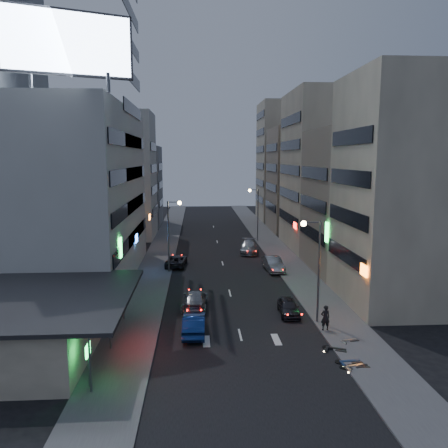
{
  "coord_description": "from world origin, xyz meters",
  "views": [
    {
      "loc": [
        -3.07,
        -26.29,
        12.86
      ],
      "look_at": [
        -0.45,
        15.77,
        6.46
      ],
      "focal_mm": 35.0,
      "sensor_mm": 36.0,
      "label": 1
    }
  ],
  "objects": [
    {
      "name": "ground",
      "position": [
        0.0,
        0.0,
        0.0
      ],
      "size": [
        180.0,
        180.0,
        0.0
      ],
      "primitive_type": "plane",
      "color": "black",
      "rests_on": "ground"
    },
    {
      "name": "sidewalk_left",
      "position": [
        -8.0,
        30.0,
        0.06
      ],
      "size": [
        4.0,
        120.0,
        0.12
      ],
      "primitive_type": "cube",
      "color": "#4C4C4F",
      "rests_on": "ground"
    },
    {
      "name": "sidewalk_right",
      "position": [
        8.0,
        30.0,
        0.06
      ],
      "size": [
        4.0,
        120.0,
        0.12
      ],
      "primitive_type": "cube",
      "color": "#4C4C4F",
      "rests_on": "ground"
    },
    {
      "name": "food_court",
      "position": [
        -13.9,
        2.0,
        1.98
      ],
      "size": [
        11.0,
        13.0,
        3.88
      ],
      "color": "beige",
      "rests_on": "ground"
    },
    {
      "name": "white_building",
      "position": [
        -17.0,
        20.0,
        9.0
      ],
      "size": [
        14.0,
        24.0,
        18.0
      ],
      "primitive_type": "cube",
      "color": "#B6B7B2",
      "rests_on": "ground"
    },
    {
      "name": "shophouse_near",
      "position": [
        15.0,
        10.5,
        10.0
      ],
      "size": [
        10.0,
        11.0,
        20.0
      ],
      "primitive_type": "cube",
      "color": "beige",
      "rests_on": "ground"
    },
    {
      "name": "shophouse_mid",
      "position": [
        15.5,
        22.0,
        8.0
      ],
      "size": [
        11.0,
        12.0,
        16.0
      ],
      "primitive_type": "cube",
      "color": "gray",
      "rests_on": "ground"
    },
    {
      "name": "shophouse_far",
      "position": [
        15.0,
        35.0,
        11.0
      ],
      "size": [
        10.0,
        14.0,
        22.0
      ],
      "primitive_type": "cube",
      "color": "beige",
      "rests_on": "ground"
    },
    {
      "name": "far_left_a",
      "position": [
        -15.5,
        45.0,
        10.0
      ],
      "size": [
        11.0,
        10.0,
        20.0
      ],
      "primitive_type": "cube",
      "color": "#B6B7B2",
      "rests_on": "ground"
    },
    {
      "name": "far_left_b",
      "position": [
        -16.0,
        58.0,
        7.5
      ],
      "size": [
        12.0,
        10.0,
        15.0
      ],
      "primitive_type": "cube",
      "color": "gray",
      "rests_on": "ground"
    },
    {
      "name": "far_right_a",
      "position": [
        15.5,
        50.0,
        9.0
      ],
      "size": [
        11.0,
        12.0,
        18.0
      ],
      "primitive_type": "cube",
      "color": "gray",
      "rests_on": "ground"
    },
    {
      "name": "far_right_b",
      "position": [
        16.0,
        64.0,
        12.0
      ],
      "size": [
        12.0,
        12.0,
        24.0
      ],
      "primitive_type": "cube",
      "color": "beige",
      "rests_on": "ground"
    },
    {
      "name": "billboard",
      "position": [
        -12.99,
        9.97,
        21.66
      ],
      "size": [
        9.52,
        3.75,
        6.2
      ],
      "rotation": [
        0.0,
        0.0,
        0.35
      ],
      "color": "#595B60",
      "rests_on": "white_building"
    },
    {
      "name": "street_lamp_right_near",
      "position": [
        5.9,
        6.0,
        5.36
      ],
      "size": [
        1.6,
        0.44,
        8.02
      ],
      "color": "#595B60",
      "rests_on": "sidewalk_right"
    },
    {
      "name": "street_lamp_left",
      "position": [
        -5.9,
        22.0,
        5.36
      ],
      "size": [
        1.6,
        0.44,
        8.02
      ],
      "color": "#595B60",
      "rests_on": "sidewalk_left"
    },
    {
      "name": "street_lamp_right_far",
      "position": [
        5.9,
        40.0,
        5.36
      ],
      "size": [
        1.6,
        0.44,
        8.02
      ],
      "color": "#595B60",
      "rests_on": "sidewalk_right"
    },
    {
      "name": "parked_car_right_near",
      "position": [
        4.41,
        7.93,
        0.66
      ],
      "size": [
        1.74,
        3.93,
        1.32
      ],
      "primitive_type": "imported",
      "rotation": [
        0.0,
        0.0,
        -0.05
      ],
      "color": "#2A2A30",
      "rests_on": "ground"
    },
    {
      "name": "parked_car_right_mid",
      "position": [
        5.6,
        22.03,
        0.81
      ],
      "size": [
        2.09,
        5.02,
        1.62
      ],
      "primitive_type": "imported",
      "rotation": [
        0.0,
        0.0,
        0.08
      ],
      "color": "#A1A5A9",
      "rests_on": "ground"
    },
    {
      "name": "parked_car_left",
      "position": [
        -5.6,
        24.87,
        0.68
      ],
      "size": [
        2.67,
        5.05,
        1.35
      ],
      "primitive_type": "imported",
      "rotation": [
        0.0,
        0.0,
        3.05
      ],
      "color": "#2A292E",
      "rests_on": "ground"
    },
    {
      "name": "parked_car_right_far",
      "position": [
        3.96,
        31.75,
        0.82
      ],
      "size": [
        2.97,
        5.88,
        1.64
      ],
      "primitive_type": "imported",
      "rotation": [
        0.0,
        0.0,
        -0.12
      ],
      "color": "gray",
      "rests_on": "ground"
    },
    {
      "name": "road_car_blue",
      "position": [
        -3.37,
        4.43,
        0.76
      ],
      "size": [
        1.72,
        4.65,
        1.52
      ],
      "primitive_type": "imported",
      "rotation": [
        0.0,
        0.0,
        3.12
      ],
      "color": "navy",
      "rests_on": "ground"
    },
    {
      "name": "road_car_silver",
      "position": [
        -3.34,
        9.95,
        0.76
      ],
      "size": [
        2.46,
        5.35,
        1.52
      ],
      "primitive_type": "imported",
      "rotation": [
        0.0,
        0.0,
        3.08
      ],
      "color": "gray",
      "rests_on": "ground"
    },
    {
      "name": "person",
      "position": [
        6.39,
        4.23,
        1.08
      ],
      "size": [
        0.74,
        0.52,
        1.91
      ],
      "primitive_type": "imported",
      "rotation": [
        0.0,
        0.0,
        3.23
      ],
      "color": "black",
      "rests_on": "sidewalk_right"
    },
    {
      "name": "scooter_black_a",
      "position": [
        7.46,
        -1.3,
        0.68
      ],
      "size": [
        0.7,
        1.86,
        1.12
      ],
      "primitive_type": null,
      "rotation": [
        0.0,
        0.0,
        1.52
      ],
      "color": "black",
      "rests_on": "sidewalk_right"
    },
    {
      "name": "scooter_silver_a",
      "position": [
        7.14,
        -1.17,
        0.7
      ],
      "size": [
        1.06,
        1.99,
        1.16
      ],
      "primitive_type": null,
      "rotation": [
        0.0,
        0.0,
        1.81
      ],
      "color": "#A0A4A8",
      "rests_on": "sidewalk_right"
    },
    {
      "name": "scooter_blue",
      "position": [
        7.16,
        -0.64,
        0.72
      ],
      "size": [
        0.84,
        2.02,
        1.2
      ],
      "primitive_type": null,
      "rotation": [
        0.0,
        0.0,
        1.67
      ],
      "color": "navy",
      "rests_on": "sidewalk_right"
    },
    {
      "name": "scooter_black_b",
      "position": [
        6.9,
        0.87,
        0.74
      ],
      "size": [
        1.42,
        2.11,
        1.23
      ],
      "primitive_type": null,
      "rotation": [
        0.0,
        0.0,
        1.16
      ],
      "color": "black",
      "rests_on": "sidewalk_right"
    },
    {
      "name": "scooter_silver_b",
      "position": [
        8.11,
        2.63,
        0.68
      ],
      "size": [
        1.04,
        1.93,
        1.12
      ],
      "primitive_type": null,
      "rotation": [
        0.0,
        0.0,
        1.82
      ],
      "color": "#ACAEB3",
      "rests_on": "sidewalk_right"
    }
  ]
}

